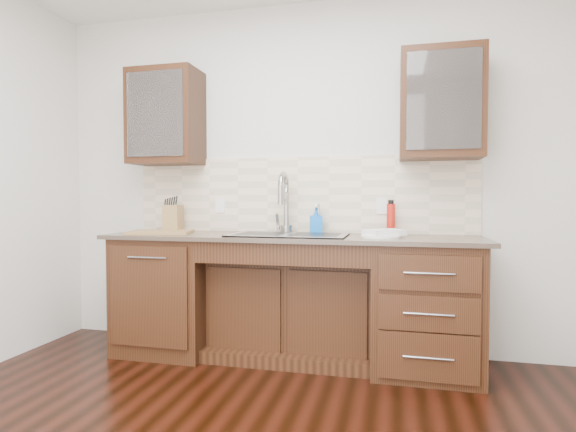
% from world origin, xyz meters
% --- Properties ---
extents(wall_back, '(4.00, 0.10, 2.70)m').
position_xyz_m(wall_back, '(0.00, 1.80, 1.35)').
color(wall_back, silver).
rests_on(wall_back, ground).
extents(base_cabinet_left, '(0.70, 0.62, 0.88)m').
position_xyz_m(base_cabinet_left, '(-0.95, 1.44, 0.44)').
color(base_cabinet_left, '#593014').
rests_on(base_cabinet_left, ground).
extents(base_cabinet_center, '(1.20, 0.44, 0.70)m').
position_xyz_m(base_cabinet_center, '(0.00, 1.53, 0.35)').
color(base_cabinet_center, '#593014').
rests_on(base_cabinet_center, ground).
extents(base_cabinet_right, '(0.70, 0.62, 0.88)m').
position_xyz_m(base_cabinet_right, '(0.95, 1.44, 0.44)').
color(base_cabinet_right, '#593014').
rests_on(base_cabinet_right, ground).
extents(countertop, '(2.70, 0.65, 0.03)m').
position_xyz_m(countertop, '(0.00, 1.43, 0.90)').
color(countertop, '#84705B').
rests_on(countertop, base_cabinet_left).
extents(backsplash, '(2.70, 0.02, 0.59)m').
position_xyz_m(backsplash, '(0.00, 1.74, 1.21)').
color(backsplash, beige).
rests_on(backsplash, wall_back).
extents(sink, '(0.84, 0.46, 0.19)m').
position_xyz_m(sink, '(0.00, 1.41, 0.83)').
color(sink, '#9E9EA5').
rests_on(sink, countertop).
extents(faucet, '(0.04, 0.04, 0.40)m').
position_xyz_m(faucet, '(-0.07, 1.64, 1.11)').
color(faucet, '#999993').
rests_on(faucet, countertop).
extents(filter_tap, '(0.02, 0.02, 0.24)m').
position_xyz_m(filter_tap, '(0.18, 1.65, 1.03)').
color(filter_tap, '#999993').
rests_on(filter_tap, countertop).
extents(upper_cabinet_left, '(0.55, 0.34, 0.75)m').
position_xyz_m(upper_cabinet_left, '(-1.05, 1.58, 1.83)').
color(upper_cabinet_left, '#593014').
rests_on(upper_cabinet_left, wall_back).
extents(upper_cabinet_right, '(0.55, 0.34, 0.75)m').
position_xyz_m(upper_cabinet_right, '(1.05, 1.58, 1.83)').
color(upper_cabinet_right, '#593014').
rests_on(upper_cabinet_right, wall_back).
extents(outlet_left, '(0.08, 0.01, 0.12)m').
position_xyz_m(outlet_left, '(-0.65, 1.73, 1.12)').
color(outlet_left, white).
rests_on(outlet_left, backsplash).
extents(outlet_right, '(0.08, 0.01, 0.12)m').
position_xyz_m(outlet_right, '(0.65, 1.73, 1.12)').
color(outlet_right, white).
rests_on(outlet_right, backsplash).
extents(soap_bottle, '(0.11, 0.11, 0.20)m').
position_xyz_m(soap_bottle, '(0.16, 1.64, 1.01)').
color(soap_bottle, blue).
rests_on(soap_bottle, countertop).
extents(water_bottle, '(0.07, 0.07, 0.22)m').
position_xyz_m(water_bottle, '(0.72, 1.66, 1.02)').
color(water_bottle, '#B4150B').
rests_on(water_bottle, countertop).
extents(plate, '(0.35, 0.35, 0.01)m').
position_xyz_m(plate, '(0.65, 1.38, 0.92)').
color(plate, white).
rests_on(plate, countertop).
extents(dish_towel, '(0.31, 0.29, 0.04)m').
position_xyz_m(dish_towel, '(0.68, 1.40, 0.94)').
color(dish_towel, white).
rests_on(dish_towel, plate).
extents(knife_block, '(0.15, 0.21, 0.21)m').
position_xyz_m(knife_block, '(-0.99, 1.57, 1.02)').
color(knife_block, '#A57D32').
rests_on(knife_block, countertop).
extents(cutting_board, '(0.52, 0.42, 0.02)m').
position_xyz_m(cutting_board, '(-0.99, 1.37, 0.92)').
color(cutting_board, brown).
rests_on(cutting_board, countertop).
extents(cup_left_a, '(0.15, 0.15, 0.10)m').
position_xyz_m(cup_left_a, '(-1.11, 1.58, 1.78)').
color(cup_left_a, white).
rests_on(cup_left_a, upper_cabinet_left).
extents(cup_left_b, '(0.09, 0.09, 0.08)m').
position_xyz_m(cup_left_b, '(-0.90, 1.58, 1.77)').
color(cup_left_b, white).
rests_on(cup_left_b, upper_cabinet_left).
extents(cup_right_a, '(0.16, 0.16, 0.10)m').
position_xyz_m(cup_right_a, '(0.90, 1.58, 1.78)').
color(cup_right_a, white).
rests_on(cup_right_a, upper_cabinet_right).
extents(cup_right_b, '(0.14, 0.14, 0.10)m').
position_xyz_m(cup_right_b, '(1.17, 1.58, 1.77)').
color(cup_right_b, white).
rests_on(cup_right_b, upper_cabinet_right).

